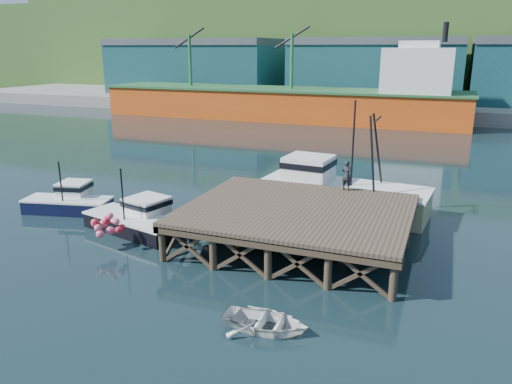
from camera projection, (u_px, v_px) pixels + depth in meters
The scene contains 12 objects.
ground at pixel (208, 231), 29.61m from camera, with size 300.00×300.00×0.00m, color black.
wharf at pixel (297, 212), 26.98m from camera, with size 12.00×10.00×2.62m.
far_quay at pixel (378, 101), 91.98m from camera, with size 160.00×40.00×2.00m, color gray.
warehouse_left at pixel (196, 69), 98.21m from camera, with size 32.00×16.00×9.00m, color #184D4F.
warehouse_mid at pixel (376, 72), 85.98m from camera, with size 28.00×16.00×9.00m, color #184D4F.
cargo_ship at pixel (301, 98), 74.61m from camera, with size 55.50×10.00×13.75m.
hillside at pixel (400, 46), 116.05m from camera, with size 220.00×50.00×22.00m, color #2D511E.
boat_navy at pixel (70, 201), 33.12m from camera, with size 5.97×3.74×3.54m.
boat_black at pixel (137, 219), 29.53m from camera, with size 6.81×5.64×3.97m.
trawler at pixel (339, 190), 32.77m from camera, with size 11.32×4.99×7.36m.
dinghy at pixel (265, 322), 19.15m from camera, with size 2.41×3.38×0.70m, color white.
dockworker at pixel (347, 175), 30.17m from camera, with size 0.67×0.44×1.85m, color black.
Camera 1 is at (12.77, -24.86, 10.45)m, focal length 35.00 mm.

